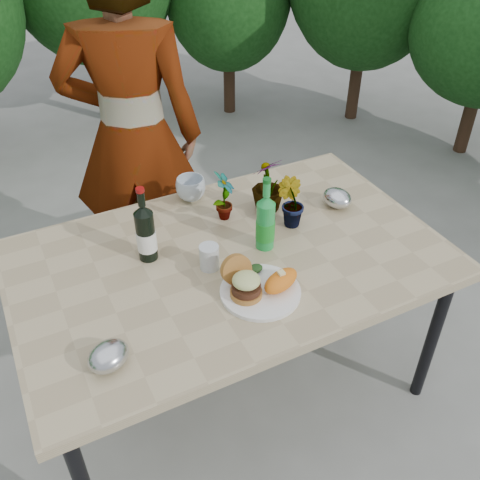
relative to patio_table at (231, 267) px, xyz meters
name	(u,v)px	position (x,y,z in m)	size (l,w,h in m)	color
ground	(232,382)	(0.00, 0.00, -0.69)	(80.00, 80.00, 0.00)	slate
patio_table	(231,267)	(0.00, 0.00, 0.00)	(1.60, 1.00, 0.75)	tan
shrub_hedge	(203,28)	(0.53, 1.43, 0.45)	(6.95, 5.15, 2.17)	#382316
dinner_plate	(260,292)	(0.00, -0.23, 0.06)	(0.28, 0.28, 0.01)	white
burger_stack	(244,282)	(-0.05, -0.21, 0.12)	(0.11, 0.16, 0.11)	#B7722D
sweet_potato	(281,281)	(0.07, -0.25, 0.10)	(0.15, 0.08, 0.06)	orange
grilled_veg	(252,270)	(0.02, -0.14, 0.09)	(0.08, 0.05, 0.03)	olive
wine_bottle	(146,233)	(-0.28, 0.13, 0.17)	(0.07, 0.07, 0.30)	black
sparkling_water	(265,223)	(0.14, -0.01, 0.17)	(0.07, 0.07, 0.30)	green
plastic_cup	(209,257)	(-0.10, -0.02, 0.10)	(0.07, 0.07, 0.10)	silver
seedling_left	(224,196)	(0.09, 0.23, 0.17)	(0.12, 0.08, 0.22)	#295B1F
seedling_mid	(291,203)	(0.30, 0.08, 0.16)	(0.11, 0.09, 0.20)	#255B1F
seedling_right	(268,185)	(0.28, 0.21, 0.18)	(0.13, 0.13, 0.24)	#27501B
blue_bowl	(191,189)	(0.02, 0.43, 0.11)	(0.13, 0.13, 0.10)	silver
foil_packet_left	(108,356)	(-0.55, -0.30, 0.10)	(0.13, 0.11, 0.08)	#B6B9BD
foil_packet_right	(337,198)	(0.55, 0.10, 0.10)	(0.13, 0.11, 0.08)	silver
person	(133,138)	(-0.10, 0.82, 0.20)	(0.65, 0.43, 1.78)	#965E4B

